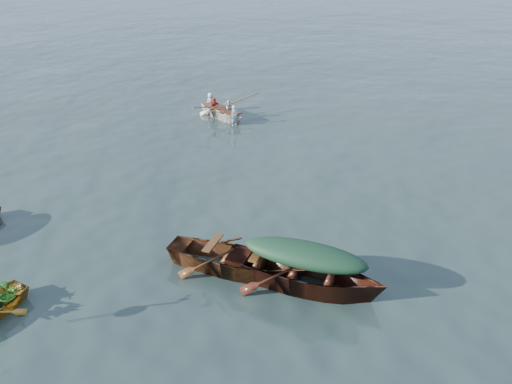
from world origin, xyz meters
TOP-DOWN VIEW (x-y plane):
  - ground at (0.00, 0.00)m, footprint 140.00×140.00m
  - green_tarp_boat at (3.53, 1.07)m, footprint 5.39×2.95m
  - open_wooden_boat at (1.90, 0.60)m, footprint 5.00×2.75m
  - rowed_boat at (-5.68, 9.13)m, footprint 4.08×2.10m
  - green_tarp_cover at (3.53, 1.07)m, footprint 2.97×1.62m
  - thwart_benches at (1.90, 0.60)m, footprint 2.54×1.52m
  - rowers at (-5.68, 9.13)m, footprint 2.91×1.69m
  - oars at (-5.68, 9.13)m, footprint 1.22×2.67m

SIDE VIEW (x-z plane):
  - ground at x=0.00m, z-range 0.00..0.00m
  - green_tarp_boat at x=3.53m, z-range -0.63..0.63m
  - open_wooden_boat at x=1.90m, z-range -0.57..0.57m
  - rowed_boat at x=-5.68m, z-range -0.45..0.45m
  - oars at x=-5.68m, z-range 0.45..0.51m
  - thwart_benches at x=1.90m, z-range 0.57..0.61m
  - rowers at x=-5.68m, z-range 0.45..1.21m
  - green_tarp_cover at x=3.53m, z-range 0.63..1.15m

